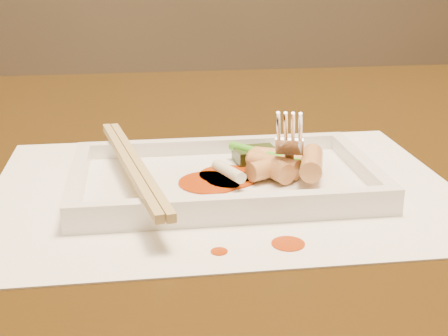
{
  "coord_description": "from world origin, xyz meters",
  "views": [
    {
      "loc": [
        -0.15,
        -0.59,
        0.95
      ],
      "look_at": [
        -0.08,
        -0.09,
        0.77
      ],
      "focal_mm": 50.0,
      "sensor_mm": 36.0,
      "label": 1
    }
  ],
  "objects": [
    {
      "name": "table",
      "position": [
        0.0,
        0.0,
        0.65
      ],
      "size": [
        1.4,
        0.9,
        0.75
      ],
      "color": "black",
      "rests_on": "ground"
    },
    {
      "name": "placemat",
      "position": [
        -0.08,
        -0.09,
        0.75
      ],
      "size": [
        0.4,
        0.3,
        0.0
      ],
      "primitive_type": "cube",
      "color": "white",
      "rests_on": "table"
    },
    {
      "name": "sauce_splatter_a",
      "position": [
        -0.05,
        -0.21,
        0.75
      ],
      "size": [
        0.02,
        0.02,
        0.0
      ],
      "primitive_type": "cylinder",
      "color": "#A63004",
      "rests_on": "placemat"
    },
    {
      "name": "sauce_splatter_b",
      "position": [
        -0.1,
        -0.21,
        0.75
      ],
      "size": [
        0.01,
        0.01,
        0.0
      ],
      "primitive_type": "cylinder",
      "color": "#A63004",
      "rests_on": "placemat"
    },
    {
      "name": "plate_base",
      "position": [
        -0.08,
        -0.09,
        0.76
      ],
      "size": [
        0.26,
        0.16,
        0.01
      ],
      "primitive_type": "cube",
      "color": "white",
      "rests_on": "placemat"
    },
    {
      "name": "plate_rim_far",
      "position": [
        -0.08,
        -0.02,
        0.77
      ],
      "size": [
        0.26,
        0.01,
        0.01
      ],
      "primitive_type": "cube",
      "color": "white",
      "rests_on": "plate_base"
    },
    {
      "name": "plate_rim_near",
      "position": [
        -0.08,
        -0.16,
        0.77
      ],
      "size": [
        0.26,
        0.01,
        0.01
      ],
      "primitive_type": "cube",
      "color": "white",
      "rests_on": "plate_base"
    },
    {
      "name": "plate_rim_left",
      "position": [
        -0.2,
        -0.09,
        0.77
      ],
      "size": [
        0.01,
        0.14,
        0.01
      ],
      "primitive_type": "cube",
      "color": "white",
      "rests_on": "plate_base"
    },
    {
      "name": "plate_rim_right",
      "position": [
        0.05,
        -0.09,
        0.77
      ],
      "size": [
        0.01,
        0.14,
        0.01
      ],
      "primitive_type": "cube",
      "color": "white",
      "rests_on": "plate_base"
    },
    {
      "name": "veg_piece",
      "position": [
        -0.04,
        -0.05,
        0.77
      ],
      "size": [
        0.04,
        0.03,
        0.01
      ],
      "primitive_type": "cube",
      "rotation": [
        0.0,
        0.0,
        0.14
      ],
      "color": "black",
      "rests_on": "plate_base"
    },
    {
      "name": "scallion_white",
      "position": [
        -0.07,
        -0.1,
        0.77
      ],
      "size": [
        0.03,
        0.04,
        0.01
      ],
      "primitive_type": "cylinder",
      "rotation": [
        1.57,
        0.0,
        0.41
      ],
      "color": "#EAEACC",
      "rests_on": "plate_base"
    },
    {
      "name": "scallion_green",
      "position": [
        -0.03,
        -0.07,
        0.77
      ],
      "size": [
        0.06,
        0.07,
        0.01
      ],
      "primitive_type": "cylinder",
      "rotation": [
        1.57,
        0.0,
        0.7
      ],
      "color": "#379E19",
      "rests_on": "plate_base"
    },
    {
      "name": "chopstick_a",
      "position": [
        -0.16,
        -0.09,
        0.78
      ],
      "size": [
        0.05,
        0.24,
        0.01
      ],
      "primitive_type": "cube",
      "rotation": [
        0.0,
        0.0,
        0.19
      ],
      "color": "tan",
      "rests_on": "plate_rim_near"
    },
    {
      "name": "chopstick_b",
      "position": [
        -0.15,
        -0.09,
        0.78
      ],
      "size": [
        0.05,
        0.24,
        0.01
      ],
      "primitive_type": "cube",
      "rotation": [
        0.0,
        0.0,
        0.19
      ],
      "color": "tan",
      "rests_on": "plate_rim_near"
    },
    {
      "name": "fork",
      "position": [
        -0.01,
        -0.07,
        0.83
      ],
      "size": [
        0.09,
        0.1,
        0.14
      ],
      "primitive_type": null,
      "color": "silver",
      "rests_on": "plate_base"
    },
    {
      "name": "sauce_blob_0",
      "position": [
        -0.07,
        -0.08,
        0.76
      ],
      "size": [
        0.05,
        0.05,
        0.0
      ],
      "primitive_type": "cylinder",
      "color": "#A63004",
      "rests_on": "plate_base"
    },
    {
      "name": "sauce_blob_1",
      "position": [
        -0.07,
        -0.1,
        0.76
      ],
      "size": [
        0.04,
        0.04,
        0.0
      ],
      "primitive_type": "cylinder",
      "color": "#A63004",
      "rests_on": "plate_base"
    },
    {
      "name": "sauce_blob_2",
      "position": [
        -0.09,
        -0.1,
        0.76
      ],
      "size": [
        0.05,
        0.05,
        0.0
      ],
      "primitive_type": "cylinder",
      "color": "#A63004",
      "rests_on": "plate_base"
    },
    {
      "name": "rice_cake_0",
      "position": [
        -0.03,
        -0.09,
        0.77
      ],
      "size": [
        0.05,
        0.04,
        0.02
      ],
      "primitive_type": "cylinder",
      "rotation": [
        1.57,
        0.0,
        0.85
      ],
      "color": "tan",
      "rests_on": "plate_base"
    },
    {
      "name": "rice_cake_1",
      "position": [
        -0.03,
        -0.1,
        0.77
      ],
      "size": [
        0.05,
        0.04,
        0.02
      ],
      "primitive_type": "cylinder",
      "rotation": [
        1.57,
        0.0,
        2.01
      ],
      "color": "tan",
      "rests_on": "plate_base"
    },
    {
      "name": "rice_cake_2",
      "position": [
        -0.0,
        -0.11,
        0.78
      ],
      "size": [
        0.03,
        0.05,
        0.02
      ],
      "primitive_type": "cylinder",
      "rotation": [
        1.57,
        0.0,
        2.84
      ],
      "color": "tan",
      "rests_on": "plate_base"
    },
    {
      "name": "rice_cake_3",
      "position": [
        -0.02,
        -0.07,
        0.77
      ],
      "size": [
        0.05,
        0.03,
        0.02
      ],
      "primitive_type": "cylinder",
      "rotation": [
        1.57,
        0.0,
        1.16
      ],
      "color": "tan",
      "rests_on": "plate_base"
    },
    {
      "name": "rice_cake_4",
      "position": [
        -0.04,
        -0.09,
        0.77
      ],
      "size": [
        0.04,
        0.05,
        0.02
      ],
      "primitive_type": "cylinder",
      "rotation": [
        1.57,
        0.0,
        0.39
      ],
      "color": "tan",
      "rests_on": "plate_base"
    }
  ]
}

